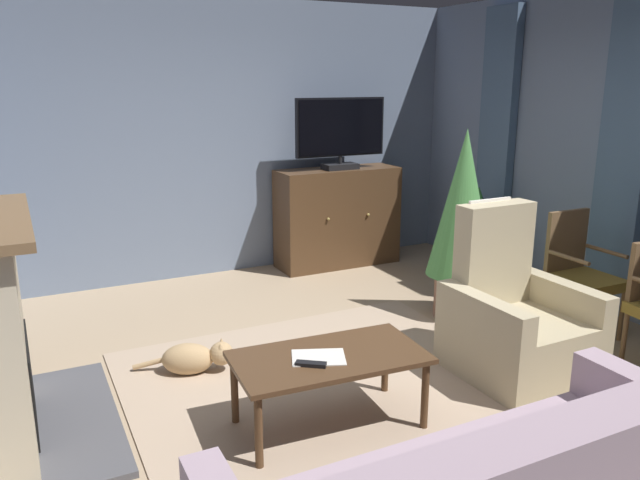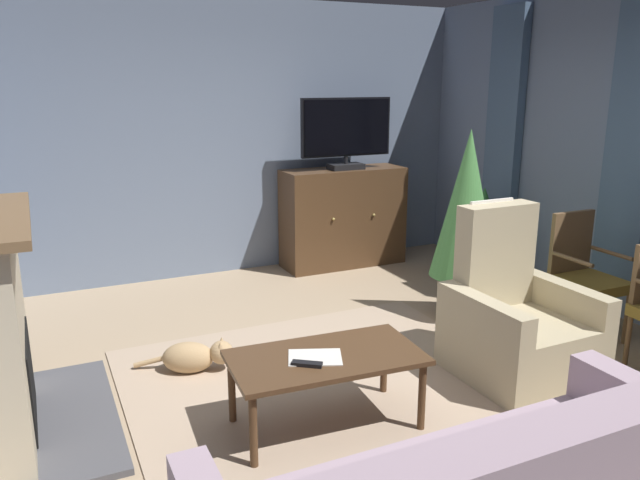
{
  "view_description": "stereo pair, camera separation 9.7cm",
  "coord_description": "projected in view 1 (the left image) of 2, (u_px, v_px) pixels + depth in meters",
  "views": [
    {
      "loc": [
        -2.0,
        -3.35,
        1.98
      ],
      "look_at": [
        -0.2,
        0.26,
        0.93
      ],
      "focal_mm": 34.79,
      "sensor_mm": 36.0,
      "label": 1
    },
    {
      "loc": [
        -1.91,
        -3.4,
        1.98
      ],
      "look_at": [
        -0.2,
        0.26,
        0.93
      ],
      "focal_mm": 34.79,
      "sensor_mm": 36.0,
      "label": 2
    }
  ],
  "objects": [
    {
      "name": "ground_plane",
      "position": [
        363.0,
        379.0,
        4.27
      ],
      "size": [
        5.68,
        6.11,
        0.04
      ],
      "primitive_type": "cube",
      "color": "tan"
    },
    {
      "name": "side_chair_mid_row",
      "position": [
        579.0,
        271.0,
        4.89
      ],
      "size": [
        0.45,
        0.49,
        0.98
      ],
      "color": "olive",
      "rests_on": "ground_plane"
    },
    {
      "name": "tv_cabinet",
      "position": [
        338.0,
        219.0,
        6.74
      ],
      "size": [
        1.33,
        0.5,
        1.06
      ],
      "color": "#352315",
      "rests_on": "ground_plane"
    },
    {
      "name": "potted_plant_leafy_by_curtain",
      "position": [
        477.0,
        228.0,
        6.21
      ],
      "size": [
        0.52,
        0.52,
        0.96
      ],
      "color": "slate",
      "rests_on": "ground_plane"
    },
    {
      "name": "television",
      "position": [
        341.0,
        132.0,
        6.46
      ],
      "size": [
        1.02,
        0.2,
        0.74
      ],
      "color": "black",
      "rests_on": "tv_cabinet"
    },
    {
      "name": "potted_plant_tall_palm_by_window",
      "position": [
        463.0,
        216.0,
        5.13
      ],
      "size": [
        0.57,
        0.57,
        1.61
      ],
      "color": "#99664C",
      "rests_on": "ground_plane"
    },
    {
      "name": "coffee_table",
      "position": [
        329.0,
        363.0,
        3.55
      ],
      "size": [
        1.14,
        0.65,
        0.45
      ],
      "color": "#4C331E",
      "rests_on": "ground_plane"
    },
    {
      "name": "tv_remote",
      "position": [
        311.0,
        364.0,
        3.4
      ],
      "size": [
        0.17,
        0.14,
        0.02
      ],
      "primitive_type": "cube",
      "rotation": [
        0.0,
        0.0,
        5.65
      ],
      "color": "black",
      "rests_on": "coffee_table"
    },
    {
      "name": "cat",
      "position": [
        194.0,
        358.0,
        4.28
      ],
      "size": [
        0.65,
        0.37,
        0.24
      ],
      "color": "tan",
      "rests_on": "ground_plane"
    },
    {
      "name": "curtain_panel_far",
      "position": [
        497.0,
        126.0,
        6.32
      ],
      "size": [
        0.1,
        0.44,
        2.33
      ],
      "primitive_type": "cube",
      "color": "slate"
    },
    {
      "name": "rug_central",
      "position": [
        320.0,
        375.0,
        4.28
      ],
      "size": [
        2.59,
        2.0,
        0.01
      ],
      "primitive_type": "cube",
      "color": "tan",
      "rests_on": "ground_plane"
    },
    {
      "name": "curtain_panel_near",
      "position": [
        626.0,
        138.0,
        5.02
      ],
      "size": [
        0.1,
        0.44,
        2.33
      ],
      "primitive_type": "cube",
      "color": "slate"
    },
    {
      "name": "armchair_by_fireplace",
      "position": [
        515.0,
        323.0,
        4.27
      ],
      "size": [
        0.85,
        0.83,
        1.17
      ],
      "color": "tan",
      "rests_on": "ground_plane"
    },
    {
      "name": "wall_back",
      "position": [
        227.0,
        140.0,
        6.35
      ],
      "size": [
        5.68,
        0.1,
        2.77
      ],
      "primitive_type": "cube",
      "color": "slate",
      "rests_on": "ground_plane"
    },
    {
      "name": "folded_newspaper",
      "position": [
        318.0,
        357.0,
        3.5
      ],
      "size": [
        0.36,
        0.32,
        0.01
      ],
      "primitive_type": "cube",
      "rotation": [
        0.0,
        0.0,
        -0.39
      ],
      "color": "silver",
      "rests_on": "coffee_table"
    }
  ]
}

